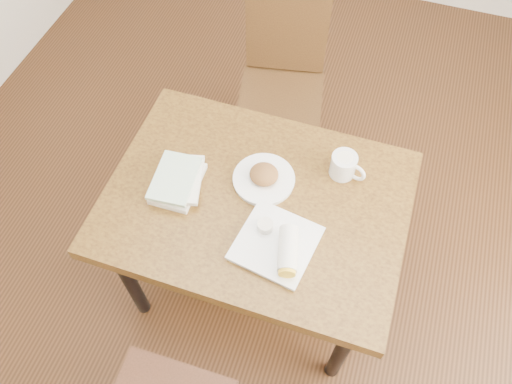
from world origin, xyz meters
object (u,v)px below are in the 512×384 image
(table, at_px, (256,211))
(coffee_mug, at_px, (344,165))
(plate_scone, at_px, (264,177))
(plate_burrito, at_px, (279,245))
(chair_far, at_px, (283,75))
(book_stack, at_px, (178,181))

(table, xyz_separation_m, coffee_mug, (0.28, 0.22, 0.14))
(plate_scone, height_order, plate_burrito, plate_burrito)
(table, relative_size, chair_far, 1.19)
(table, xyz_separation_m, chair_far, (-0.15, 0.87, -0.12))
(plate_scone, bearing_deg, table, -91.64)
(plate_scone, bearing_deg, chair_far, 100.74)
(coffee_mug, relative_size, plate_burrito, 0.47)
(book_stack, bearing_deg, chair_far, 80.14)
(coffee_mug, distance_m, book_stack, 0.64)
(coffee_mug, bearing_deg, table, -142.09)
(table, height_order, coffee_mug, coffee_mug)
(plate_scone, distance_m, book_stack, 0.33)
(chair_far, bearing_deg, plate_scone, -79.26)
(plate_scone, bearing_deg, plate_burrito, -61.40)
(book_stack, bearing_deg, coffee_mug, 23.45)
(plate_burrito, distance_m, book_stack, 0.47)
(chair_far, distance_m, book_stack, 0.94)
(chair_far, height_order, book_stack, chair_far)
(table, distance_m, chair_far, 0.89)
(table, bearing_deg, chair_far, 99.50)
(plate_scone, bearing_deg, book_stack, -158.25)
(plate_burrito, height_order, book_stack, plate_burrito)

